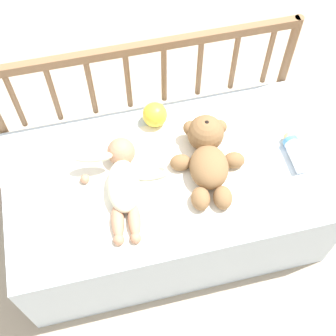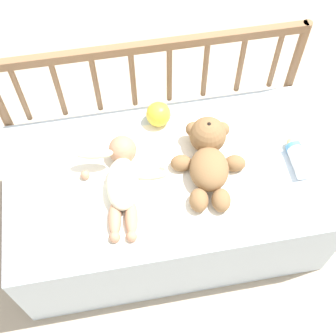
{
  "view_description": "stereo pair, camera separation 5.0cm",
  "coord_description": "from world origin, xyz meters",
  "px_view_note": "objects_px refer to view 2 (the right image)",
  "views": [
    {
      "loc": [
        -0.21,
        -0.89,
        1.94
      ],
      "look_at": [
        0.0,
        -0.01,
        0.49
      ],
      "focal_mm": 50.0,
      "sensor_mm": 36.0,
      "label": 1
    },
    {
      "loc": [
        -0.16,
        -0.9,
        1.94
      ],
      "look_at": [
        0.0,
        -0.01,
        0.49
      ],
      "focal_mm": 50.0,
      "sensor_mm": 36.0,
      "label": 2
    }
  ],
  "objects_px": {
    "teddy_bear": "(209,156)",
    "baby_bottle": "(297,157)",
    "toy_ball": "(158,114)",
    "baby": "(123,178)"
  },
  "relations": [
    {
      "from": "baby_bottle",
      "to": "teddy_bear",
      "type": "bearing_deg",
      "value": 172.53
    },
    {
      "from": "baby",
      "to": "toy_ball",
      "type": "distance_m",
      "value": 0.32
    },
    {
      "from": "toy_ball",
      "to": "baby_bottle",
      "type": "distance_m",
      "value": 0.56
    },
    {
      "from": "toy_ball",
      "to": "baby_bottle",
      "type": "xyz_separation_m",
      "value": [
        0.49,
        -0.28,
        -0.02
      ]
    },
    {
      "from": "teddy_bear",
      "to": "toy_ball",
      "type": "height_order",
      "value": "teddy_bear"
    },
    {
      "from": "teddy_bear",
      "to": "baby_bottle",
      "type": "distance_m",
      "value": 0.34
    },
    {
      "from": "teddy_bear",
      "to": "baby_bottle",
      "type": "bearing_deg",
      "value": -7.47
    },
    {
      "from": "baby",
      "to": "baby_bottle",
      "type": "relative_size",
      "value": 2.4
    },
    {
      "from": "baby_bottle",
      "to": "baby",
      "type": "bearing_deg",
      "value": 178.62
    },
    {
      "from": "teddy_bear",
      "to": "toy_ball",
      "type": "distance_m",
      "value": 0.28
    }
  ]
}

